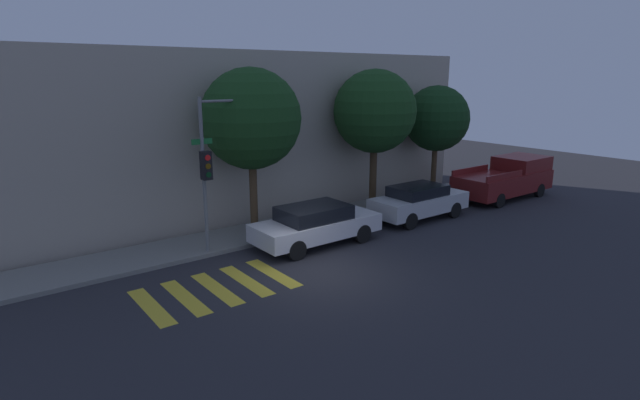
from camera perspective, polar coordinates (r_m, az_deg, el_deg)
ground_plane at (r=15.29m, az=-0.16°, el=-8.28°), size 60.00×60.00×0.00m
sidewalk at (r=18.71m, az=-8.26°, el=-3.96°), size 26.00×2.31×0.14m
building_row at (r=22.05m, az=-14.42°, el=7.30°), size 26.00×6.00×6.76m
crosswalk at (r=14.51m, az=-11.73°, el=-9.88°), size 4.17×2.60×0.00m
traffic_light_pole at (r=16.39m, az=-11.79°, el=5.35°), size 2.30×0.56×5.17m
sedan_near_corner at (r=17.46m, az=-0.47°, el=-2.76°), size 4.61×1.85×1.43m
sedan_middle at (r=20.96m, az=11.22°, el=-0.13°), size 4.35×1.75×1.44m
pickup_truck at (r=25.89m, az=20.57°, el=2.37°), size 5.44×2.14×1.91m
tree_near_corner at (r=18.16m, az=-7.89°, el=9.14°), size 3.62×3.62×6.12m
tree_midblock at (r=21.77m, az=6.27°, el=9.99°), size 3.56×3.56×6.10m
tree_far_end at (r=24.79m, az=13.18°, el=9.03°), size 3.12×3.12×5.37m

